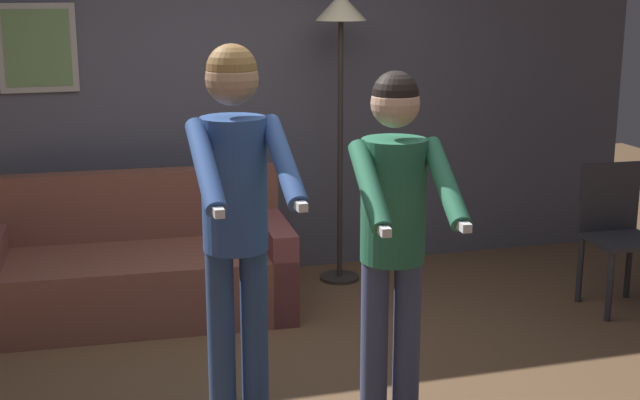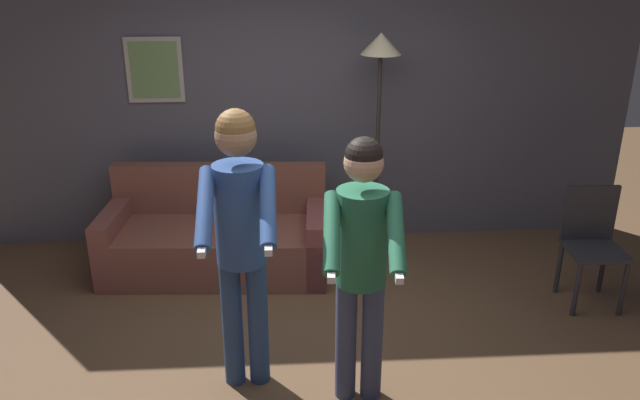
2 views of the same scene
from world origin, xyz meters
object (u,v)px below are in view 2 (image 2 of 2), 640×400
person_standing_right (362,251)px  dining_chair_distant (591,238)px  person_standing_left (240,226)px  torchiere_lamp (380,71)px  couch (217,240)px

person_standing_right → dining_chair_distant: (1.96, 1.10, -0.49)m
person_standing_right → dining_chair_distant: person_standing_right is taller
person_standing_left → person_standing_right: (0.70, -0.19, -0.09)m
torchiere_lamp → dining_chair_distant: bearing=-32.3°
torchiere_lamp → person_standing_left: (-1.10, -1.90, -0.57)m
torchiere_lamp → dining_chair_distant: 2.18m
person_standing_right → torchiere_lamp: bearing=79.2°
couch → torchiere_lamp: torchiere_lamp is taller
person_standing_left → person_standing_right: bearing=-15.0°
torchiere_lamp → person_standing_left: torchiere_lamp is taller
person_standing_left → torchiere_lamp: bearing=60.0°
person_standing_right → dining_chair_distant: bearing=29.4°
person_standing_right → dining_chair_distant: 2.30m
couch → person_standing_right: bearing=-60.1°
person_standing_left → dining_chair_distant: 2.87m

